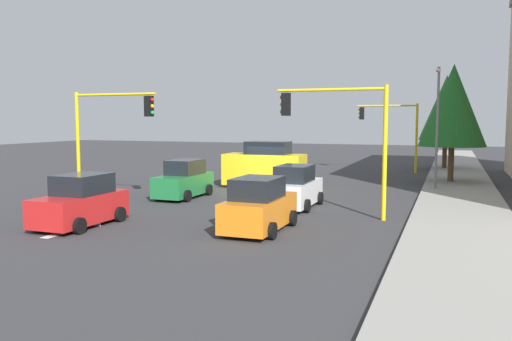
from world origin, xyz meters
The scene contains 14 objects.
ground_plane centered at (0.00, 0.00, 0.00)m, with size 120.00×120.00×0.00m, color #353538.
sidewalk_kerb centered at (-5.00, 10.50, 0.07)m, with size 80.00×4.00×0.15m, color gray.
lane_arrow_near centered at (11.51, -3.00, 0.01)m, with size 2.40×1.10×1.10m.
traffic_signal_far_left centered at (-14.00, 5.64, 3.76)m, with size 0.36×4.59×5.29m.
traffic_signal_near_right centered at (6.00, -5.66, 3.84)m, with size 0.36×4.59×5.41m.
traffic_signal_near_left centered at (6.00, 5.66, 3.85)m, with size 0.36×4.59×5.43m.
street_lamp_curbside centered at (-3.61, 9.20, 4.35)m, with size 2.15×0.28×7.00m.
tree_roadside_mid centered at (-8.00, 10.00, 4.95)m, with size 4.13×4.13×7.55m.
tree_roadside_far centered at (-18.00, 9.50, 5.03)m, with size 4.19×4.19×7.66m.
delivery_van_yellow centered at (-2.00, -0.42, 1.28)m, with size 2.22×4.80×2.77m.
car_white centered at (4.24, 3.29, 0.90)m, with size 3.93×1.94×1.98m.
car_red centered at (11.16, -3.23, 0.90)m, with size 3.92×2.08×1.98m.
car_orange centered at (9.65, 3.48, 0.90)m, with size 3.98×2.02×1.98m.
car_green centered at (3.30, -3.02, 0.90)m, with size 3.95×1.92×1.98m.
Camera 1 is at (27.28, 9.97, 4.04)m, focal length 36.63 mm.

